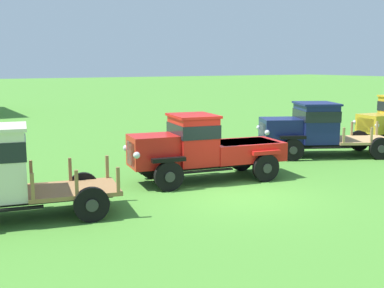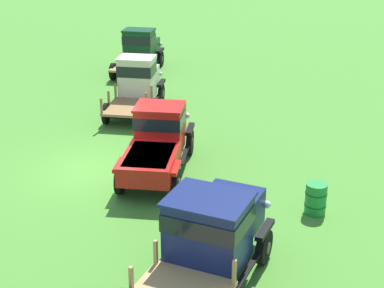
{
  "view_description": "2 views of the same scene",
  "coord_description": "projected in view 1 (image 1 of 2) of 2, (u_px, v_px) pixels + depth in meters",
  "views": [
    {
      "loc": [
        -7.93,
        -10.7,
        3.66
      ],
      "look_at": [
        0.28,
        3.06,
        1.0
      ],
      "focal_mm": 45.0,
      "sensor_mm": 36.0,
      "label": 1
    },
    {
      "loc": [
        17.68,
        2.4,
        8.26
      ],
      "look_at": [
        0.28,
        3.06,
        1.0
      ],
      "focal_mm": 55.0,
      "sensor_mm": 36.0,
      "label": 2
    }
  ],
  "objects": [
    {
      "name": "ground_plane",
      "position": [
        239.0,
        195.0,
        13.67
      ],
      "size": [
        240.0,
        240.0,
        0.0
      ],
      "primitive_type": "plane",
      "color": "#47842D"
    },
    {
      "name": "vintage_truck_far_side",
      "position": [
        312.0,
        127.0,
        19.29
      ],
      "size": [
        5.61,
        3.99,
        2.15
      ],
      "color": "black",
      "rests_on": "ground"
    },
    {
      "name": "vintage_truck_midrow_center",
      "position": [
        202.0,
        147.0,
        15.16
      ],
      "size": [
        5.21,
        2.58,
        2.13
      ],
      "color": "black",
      "rests_on": "ground"
    },
    {
      "name": "oil_drum_beside_row",
      "position": [
        208.0,
        140.0,
        20.64
      ],
      "size": [
        0.63,
        0.63,
        0.92
      ],
      "color": "#1E7F33",
      "rests_on": "ground"
    }
  ]
}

